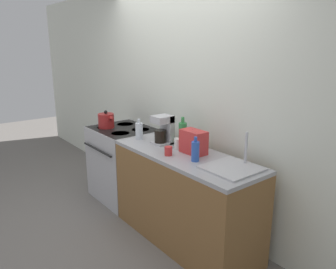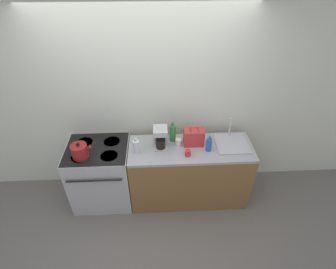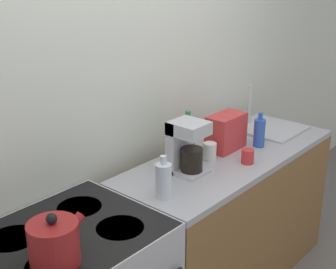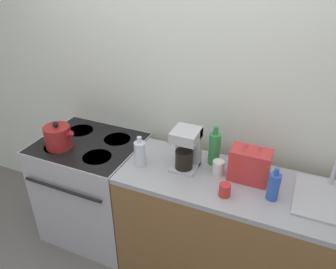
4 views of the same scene
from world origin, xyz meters
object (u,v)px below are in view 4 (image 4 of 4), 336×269
(coffee_maker, at_px, (187,147))
(bottle_green, at_px, (214,148))
(cup_red, at_px, (225,190))
(stove, at_px, (94,188))
(bottle_clear, at_px, (140,153))
(kettle, at_px, (58,137))
(toaster, at_px, (250,165))
(cup_white, at_px, (218,168))
(bottle_blue, at_px, (274,186))

(coffee_maker, distance_m, bottle_green, 0.20)
(coffee_maker, height_order, cup_red, coffee_maker)
(stove, xyz_separation_m, bottle_clear, (0.51, -0.10, 0.53))
(kettle, height_order, bottle_clear, bottle_clear)
(kettle, height_order, bottle_green, bottle_green)
(coffee_maker, xyz_separation_m, cup_red, (0.32, -0.19, -0.11))
(toaster, height_order, bottle_clear, same)
(cup_red, bearing_deg, stove, 170.66)
(bottle_clear, xyz_separation_m, cup_white, (0.52, 0.11, -0.04))
(stove, distance_m, cup_red, 1.24)
(coffee_maker, xyz_separation_m, bottle_blue, (0.59, -0.11, -0.06))
(bottle_green, height_order, bottle_blue, bottle_green)
(bottle_blue, height_order, bottle_clear, same)
(bottle_green, relative_size, bottle_clear, 1.32)
(coffee_maker, bearing_deg, bottle_clear, -160.70)
(cup_red, relative_size, cup_white, 0.82)
(kettle, bearing_deg, cup_white, 7.02)
(stove, distance_m, bottle_blue, 1.49)
(kettle, xyz_separation_m, cup_red, (1.28, -0.05, -0.05))
(coffee_maker, xyz_separation_m, bottle_clear, (-0.30, -0.10, -0.06))
(bottle_green, xyz_separation_m, cup_white, (0.06, -0.11, -0.07))
(coffee_maker, distance_m, cup_white, 0.25)
(stove, height_order, bottle_clear, bottle_clear)
(bottle_blue, bearing_deg, toaster, 141.90)
(bottle_green, bearing_deg, kettle, -166.95)
(stove, xyz_separation_m, cup_red, (1.13, -0.19, 0.48))
(coffee_maker, xyz_separation_m, cup_white, (0.22, 0.00, -0.10))
(toaster, distance_m, bottle_clear, 0.73)
(coffee_maker, bearing_deg, stove, -179.43)
(stove, height_order, kettle, kettle)
(kettle, relative_size, coffee_maker, 0.84)
(bottle_green, distance_m, cup_white, 0.15)
(toaster, bearing_deg, bottle_blue, -38.10)
(stove, bearing_deg, bottle_green, 7.28)
(bottle_green, xyz_separation_m, cup_red, (0.16, -0.31, -0.08))
(bottle_green, bearing_deg, cup_red, -62.34)
(kettle, bearing_deg, stove, 41.00)
(coffee_maker, bearing_deg, cup_white, 0.39)
(kettle, distance_m, bottle_blue, 1.55)
(cup_red, height_order, cup_white, cup_white)
(stove, bearing_deg, bottle_blue, -4.07)
(kettle, distance_m, bottle_clear, 0.67)
(bottle_clear, height_order, cup_white, bottle_clear)
(toaster, xyz_separation_m, cup_white, (-0.19, -0.02, -0.06))
(bottle_green, bearing_deg, stove, -172.72)
(toaster, xyz_separation_m, bottle_blue, (0.17, -0.13, -0.02))
(kettle, height_order, cup_white, kettle)
(bottle_green, relative_size, bottle_blue, 1.31)
(coffee_maker, bearing_deg, kettle, -171.45)
(cup_red, bearing_deg, toaster, 66.08)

